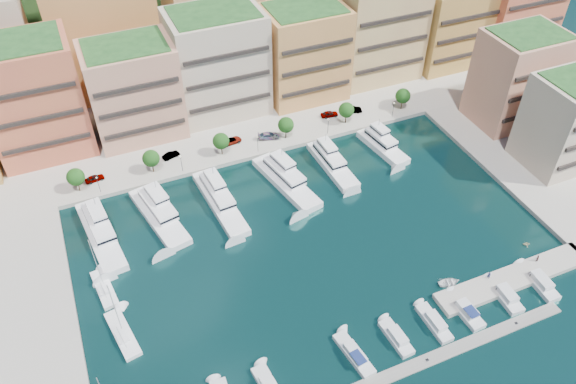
% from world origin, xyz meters
% --- Properties ---
extents(ground, '(400.00, 400.00, 0.00)m').
position_xyz_m(ground, '(0.00, 0.00, 0.00)').
color(ground, black).
rests_on(ground, ground).
extents(north_quay, '(220.00, 64.00, 2.00)m').
position_xyz_m(north_quay, '(0.00, 62.00, 0.00)').
color(north_quay, '#9E998E').
rests_on(north_quay, ground).
extents(hillside, '(240.00, 40.00, 58.00)m').
position_xyz_m(hillside, '(0.00, 110.00, 0.00)').
color(hillside, '#213C18').
rests_on(hillside, ground).
extents(south_pontoon, '(72.00, 2.20, 0.35)m').
position_xyz_m(south_pontoon, '(-3.00, -30.00, 0.00)').
color(south_pontoon, gray).
rests_on(south_pontoon, ground).
extents(finger_pier, '(32.00, 5.00, 2.00)m').
position_xyz_m(finger_pier, '(30.00, -22.00, 0.00)').
color(finger_pier, '#9E998E').
rests_on(finger_pier, ground).
extents(apartment_1, '(20.00, 16.50, 26.80)m').
position_xyz_m(apartment_1, '(-44.00, 51.99, 14.31)').
color(apartment_1, '#C25440').
rests_on(apartment_1, north_quay).
extents(apartment_2, '(20.00, 15.50, 22.80)m').
position_xyz_m(apartment_2, '(-23.00, 49.99, 12.31)').
color(apartment_2, tan).
rests_on(apartment_2, north_quay).
extents(apartment_3, '(22.00, 16.50, 25.80)m').
position_xyz_m(apartment_3, '(-2.00, 51.99, 13.81)').
color(apartment_3, beige).
rests_on(apartment_3, north_quay).
extents(apartment_4, '(20.00, 15.50, 23.80)m').
position_xyz_m(apartment_4, '(20.00, 49.99, 12.81)').
color(apartment_4, '#D99051').
rests_on(apartment_4, north_quay).
extents(apartment_5, '(22.00, 16.50, 26.80)m').
position_xyz_m(apartment_5, '(42.00, 51.99, 14.31)').
color(apartment_5, '#D7BA72').
rests_on(apartment_5, north_quay).
extents(apartment_6, '(20.00, 15.50, 22.80)m').
position_xyz_m(apartment_6, '(64.00, 49.99, 12.31)').
color(apartment_6, '#BF9546').
rests_on(apartment_6, north_quay).
extents(apartment_7, '(22.00, 16.50, 24.80)m').
position_xyz_m(apartment_7, '(84.00, 47.99, 13.31)').
color(apartment_7, '#C25440').
rests_on(apartment_7, north_quay).
extents(apartment_east_a, '(18.00, 14.50, 22.80)m').
position_xyz_m(apartment_east_a, '(62.00, 19.99, 12.31)').
color(apartment_east_a, tan).
rests_on(apartment_east_a, east_quay).
extents(apartment_east_b, '(18.00, 14.50, 20.80)m').
position_xyz_m(apartment_east_b, '(62.00, 1.99, 11.31)').
color(apartment_east_b, beige).
rests_on(apartment_east_b, east_quay).
extents(backblock_1, '(26.00, 18.00, 30.00)m').
position_xyz_m(backblock_1, '(-25.00, 74.00, 16.00)').
color(backblock_1, '#D99051').
rests_on(backblock_1, north_quay).
extents(backblock_2, '(26.00, 18.00, 30.00)m').
position_xyz_m(backblock_2, '(5.00, 74.00, 16.00)').
color(backblock_2, '#D7BA72').
rests_on(backblock_2, north_quay).
extents(tree_0, '(3.80, 3.80, 5.65)m').
position_xyz_m(tree_0, '(-40.00, 33.50, 4.74)').
color(tree_0, '#473323').
rests_on(tree_0, north_quay).
extents(tree_1, '(3.80, 3.80, 5.65)m').
position_xyz_m(tree_1, '(-24.00, 33.50, 4.74)').
color(tree_1, '#473323').
rests_on(tree_1, north_quay).
extents(tree_2, '(3.80, 3.80, 5.65)m').
position_xyz_m(tree_2, '(-8.00, 33.50, 4.74)').
color(tree_2, '#473323').
rests_on(tree_2, north_quay).
extents(tree_3, '(3.80, 3.80, 5.65)m').
position_xyz_m(tree_3, '(8.00, 33.50, 4.74)').
color(tree_3, '#473323').
rests_on(tree_3, north_quay).
extents(tree_4, '(3.80, 3.80, 5.65)m').
position_xyz_m(tree_4, '(24.00, 33.50, 4.74)').
color(tree_4, '#473323').
rests_on(tree_4, north_quay).
extents(tree_5, '(3.80, 3.80, 5.65)m').
position_xyz_m(tree_5, '(40.00, 33.50, 4.74)').
color(tree_5, '#473323').
rests_on(tree_5, north_quay).
extents(lamppost_0, '(0.30, 0.30, 4.20)m').
position_xyz_m(lamppost_0, '(-36.00, 31.20, 3.83)').
color(lamppost_0, black).
rests_on(lamppost_0, north_quay).
extents(lamppost_1, '(0.30, 0.30, 4.20)m').
position_xyz_m(lamppost_1, '(-18.00, 31.20, 3.83)').
color(lamppost_1, black).
rests_on(lamppost_1, north_quay).
extents(lamppost_2, '(0.30, 0.30, 4.20)m').
position_xyz_m(lamppost_2, '(0.00, 31.20, 3.83)').
color(lamppost_2, black).
rests_on(lamppost_2, north_quay).
extents(lamppost_3, '(0.30, 0.30, 4.20)m').
position_xyz_m(lamppost_3, '(18.00, 31.20, 3.83)').
color(lamppost_3, black).
rests_on(lamppost_3, north_quay).
extents(lamppost_4, '(0.30, 0.30, 4.20)m').
position_xyz_m(lamppost_4, '(36.00, 31.20, 3.83)').
color(lamppost_4, black).
rests_on(lamppost_4, north_quay).
extents(yacht_0, '(7.13, 21.71, 7.30)m').
position_xyz_m(yacht_0, '(-38.09, 19.24, 1.21)').
color(yacht_0, white).
rests_on(yacht_0, ground).
extents(yacht_1, '(8.88, 20.54, 7.30)m').
position_xyz_m(yacht_1, '(-26.19, 19.81, 1.09)').
color(yacht_1, white).
rests_on(yacht_1, ground).
extents(yacht_2, '(6.12, 21.93, 7.30)m').
position_xyz_m(yacht_2, '(-13.46, 19.09, 1.21)').
color(yacht_2, white).
rests_on(yacht_2, ground).
extents(yacht_3, '(8.82, 21.03, 7.30)m').
position_xyz_m(yacht_3, '(1.84, 19.62, 1.21)').
color(yacht_3, white).
rests_on(yacht_3, ground).
extents(yacht_4, '(4.94, 17.92, 7.30)m').
position_xyz_m(yacht_4, '(13.80, 20.81, 1.09)').
color(yacht_4, white).
rests_on(yacht_4, ground).
extents(yacht_5, '(6.41, 15.48, 7.30)m').
position_xyz_m(yacht_5, '(27.66, 22.12, 1.21)').
color(yacht_5, white).
rests_on(yacht_5, ground).
extents(cruiser_4, '(3.57, 9.27, 2.66)m').
position_xyz_m(cruiser_4, '(-4.50, -24.62, 0.57)').
color(cruiser_4, silver).
rests_on(cruiser_4, ground).
extents(cruiser_5, '(2.83, 7.61, 2.55)m').
position_xyz_m(cruiser_5, '(3.47, -24.58, 0.55)').
color(cruiser_5, silver).
rests_on(cruiser_5, ground).
extents(cruiser_6, '(2.52, 8.20, 2.55)m').
position_xyz_m(cruiser_6, '(10.96, -24.59, 0.55)').
color(cruiser_6, silver).
rests_on(cruiser_6, ground).
extents(cruiser_7, '(3.00, 8.28, 2.66)m').
position_xyz_m(cruiser_7, '(17.33, -24.61, 0.57)').
color(cruiser_7, silver).
rests_on(cruiser_7, ground).
extents(cruiser_8, '(3.16, 8.28, 2.55)m').
position_xyz_m(cruiser_8, '(25.88, -24.59, 0.55)').
color(cruiser_8, silver).
rests_on(cruiser_8, ground).
extents(cruiser_9, '(3.24, 9.09, 2.55)m').
position_xyz_m(cruiser_9, '(33.62, -24.60, 0.55)').
color(cruiser_9, silver).
rests_on(cruiser_9, ground).
extents(sailboat_1, '(4.61, 10.98, 13.20)m').
position_xyz_m(sailboat_1, '(-38.45, -5.81, 0.30)').
color(sailboat_1, white).
rests_on(sailboat_1, ground).
extents(sailboat_2, '(3.84, 9.62, 13.20)m').
position_xyz_m(sailboat_2, '(-39.67, 5.10, 0.31)').
color(sailboat_2, white).
rests_on(sailboat_2, ground).
extents(tender_3, '(1.84, 1.73, 0.77)m').
position_xyz_m(tender_3, '(38.12, -16.09, 0.39)').
color(tender_3, beige).
rests_on(tender_3, ground).
extents(tender_0, '(4.45, 3.47, 0.84)m').
position_xyz_m(tender_0, '(18.55, -18.19, 0.42)').
color(tender_0, white).
rests_on(tender_0, ground).
extents(car_0, '(4.28, 2.16, 1.40)m').
position_xyz_m(car_0, '(-36.50, 35.46, 1.70)').
color(car_0, gray).
rests_on(car_0, north_quay).
extents(car_1, '(4.29, 2.56, 1.34)m').
position_xyz_m(car_1, '(-19.14, 36.91, 1.67)').
color(car_1, gray).
rests_on(car_1, north_quay).
extents(car_2, '(4.96, 2.59, 1.33)m').
position_xyz_m(car_2, '(-4.56, 36.69, 1.67)').
color(car_2, gray).
rests_on(car_2, north_quay).
extents(car_3, '(5.48, 3.21, 1.49)m').
position_xyz_m(car_3, '(4.15, 34.97, 1.75)').
color(car_3, gray).
rests_on(car_3, north_quay).
extents(car_4, '(4.56, 2.35, 1.49)m').
position_xyz_m(car_4, '(21.57, 37.53, 1.74)').
color(car_4, gray).
rests_on(car_4, north_quay).
extents(car_5, '(5.10, 2.87, 1.59)m').
position_xyz_m(car_5, '(27.67, 36.89, 1.79)').
color(car_5, gray).
rests_on(car_5, north_quay).
extents(person_0, '(0.68, 0.68, 1.59)m').
position_xyz_m(person_0, '(25.31, -20.44, 1.79)').
color(person_0, navy).
rests_on(person_0, finger_pier).
extents(person_1, '(0.76, 0.61, 1.53)m').
position_xyz_m(person_1, '(36.25, -20.62, 1.77)').
color(person_1, '#492F2C').
rests_on(person_1, finger_pier).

